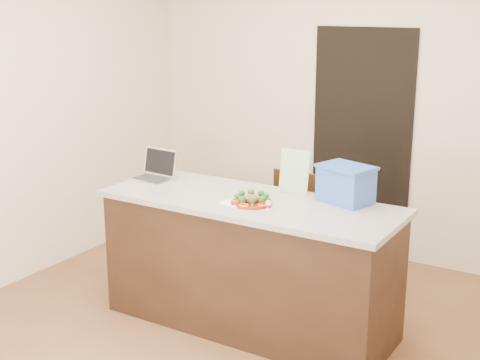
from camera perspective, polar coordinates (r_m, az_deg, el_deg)
The scene contains 16 objects.
ground at distance 4.65m, azimuth -0.83°, elevation -13.36°, with size 4.00×4.00×0.00m, color brown.
room_shell at distance 4.13m, azimuth -0.91°, elevation 6.80°, with size 4.00×4.00×4.00m.
doorway at distance 5.94m, azimuth 10.28°, elevation 3.06°, with size 0.90×0.02×2.00m, color black.
island at distance 4.64m, azimuth 0.82°, elevation -7.09°, with size 2.06×0.76×0.92m.
plate at distance 4.39m, azimuth 1.01°, elevation -1.91°, with size 0.27×0.27×0.02m.
meatballs at distance 4.38m, azimuth 0.97°, elevation -1.60°, with size 0.11×0.11×0.04m.
broccoli at distance 4.38m, azimuth 1.01°, elevation -1.38°, with size 0.23×0.23×0.04m.
pepper_rings at distance 4.39m, azimuth 1.01°, elevation -1.80°, with size 0.27×0.26×0.01m.
napkin at distance 4.40m, azimuth -0.38°, elevation -1.97°, with size 0.17×0.17×0.01m, color silver.
fork at distance 4.42m, azimuth -0.52°, elevation -1.81°, with size 0.08×0.16×0.00m.
knife at distance 4.37m, azimuth -0.16°, elevation -1.99°, with size 0.05×0.19×0.01m.
yogurt_bottle at distance 4.27m, azimuth 2.47°, elevation -2.14°, with size 0.04×0.04×0.08m.
laptop at distance 5.04m, azimuth -7.21°, elevation 0.78°, with size 0.33×0.27×0.22m.
leaflet at distance 4.61m, azimuth 4.66°, elevation 0.71°, with size 0.22×0.00×0.31m, color white.
blue_box at distance 4.45m, azimuth 9.02°, elevation -0.32°, with size 0.41×0.34×0.25m.
chair at distance 5.44m, azimuth 4.22°, elevation -3.34°, with size 0.39×0.39×0.87m.
Camera 1 is at (2.20, -3.44, 2.22)m, focal length 50.00 mm.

